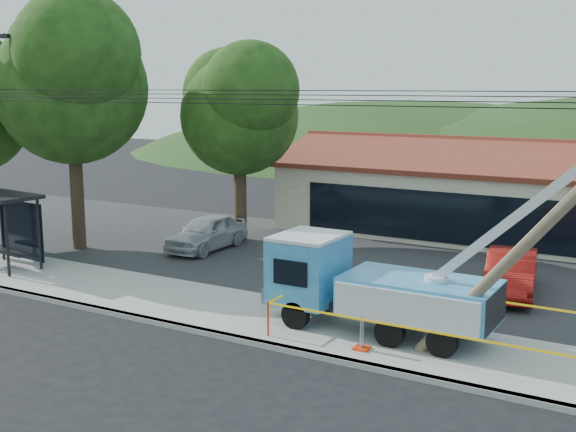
% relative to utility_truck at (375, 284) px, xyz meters
% --- Properties ---
extents(ground, '(120.00, 120.00, 0.00)m').
position_rel_utility_truck_xyz_m(ground, '(-3.32, -4.46, -1.52)').
color(ground, black).
rests_on(ground, ground).
extents(curb, '(60.00, 0.25, 0.15)m').
position_rel_utility_truck_xyz_m(curb, '(-3.32, -2.36, -1.44)').
color(curb, '#9B9A91').
rests_on(curb, ground).
extents(sidewalk, '(60.00, 4.00, 0.15)m').
position_rel_utility_truck_xyz_m(sidewalk, '(-3.32, -0.46, -1.44)').
color(sidewalk, '#9B9A91').
rests_on(sidewalk, ground).
extents(parking_lot, '(60.00, 12.00, 0.10)m').
position_rel_utility_truck_xyz_m(parking_lot, '(-3.32, 7.54, -1.47)').
color(parking_lot, '#28282B').
rests_on(parking_lot, ground).
extents(strip_mall, '(22.50, 8.53, 4.67)m').
position_rel_utility_truck_xyz_m(strip_mall, '(0.68, 15.52, 0.37)').
color(strip_mall, '#BFAE97').
rests_on(strip_mall, ground).
extents(tree_west_near, '(7.56, 6.72, 10.80)m').
position_rel_utility_truck_xyz_m(tree_west_near, '(-15.32, 3.54, 6.01)').
color(tree_west_near, '#332316').
rests_on(tree_west_near, ground).
extents(tree_lot, '(6.30, 5.60, 8.94)m').
position_rel_utility_truck_xyz_m(tree_lot, '(-10.32, 8.54, 4.70)').
color(tree_lot, '#332316').
rests_on(tree_lot, ground).
extents(hill_west, '(78.40, 56.00, 28.00)m').
position_rel_utility_truck_xyz_m(hill_west, '(-18.32, 50.54, -1.52)').
color(hill_west, '#1F3A15').
rests_on(hill_west, ground).
extents(utility_truck, '(10.57, 3.48, 7.01)m').
position_rel_utility_truck_xyz_m(utility_truck, '(0.00, 0.00, 0.00)').
color(utility_truck, black).
rests_on(utility_truck, ground).
extents(leaning_pole, '(5.76, 1.68, 6.96)m').
position_rel_utility_truck_xyz_m(leaning_pole, '(4.69, -0.80, 2.38)').
color(leaning_pole, brown).
rests_on(leaning_pole, ground).
extents(bus_shelter, '(3.11, 2.11, 2.83)m').
position_rel_utility_truck_xyz_m(bus_shelter, '(-15.03, -0.27, 0.72)').
color(bus_shelter, black).
rests_on(bus_shelter, ground).
extents(caution_tape, '(10.60, 3.44, 0.99)m').
position_rel_utility_truck_xyz_m(caution_tape, '(2.88, -0.19, -0.63)').
color(caution_tape, '#F0340D').
rests_on(caution_tape, ground).
extents(car_silver, '(1.89, 4.43, 1.49)m').
position_rel_utility_truck_xyz_m(car_silver, '(-10.43, 6.12, -1.52)').
color(car_silver, '#ACB0B4').
rests_on(car_silver, ground).
extents(car_red, '(2.33, 4.69, 1.48)m').
position_rel_utility_truck_xyz_m(car_red, '(2.42, 5.82, -1.52)').
color(car_red, maroon).
rests_on(car_red, ground).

